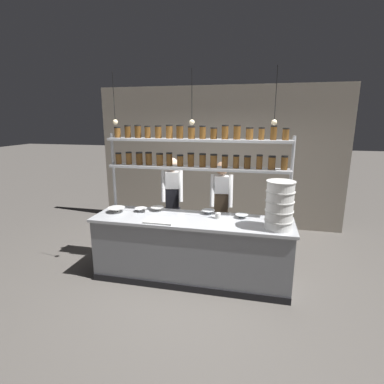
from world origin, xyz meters
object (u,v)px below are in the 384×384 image
object	(u,v)px
container_stack	(280,205)
prep_bowl_far_left	(208,212)
cutting_board	(160,221)
prep_bowl_center_back	(157,209)
spice_shelf_unit	(196,154)
serving_cup_front	(218,216)
chef_left	(172,199)
prep_bowl_near_right	(141,210)
chef_center	(221,204)
prep_bowl_center_front	(116,210)
prep_bowl_near_left	(242,216)

from	to	relation	value
container_stack	prep_bowl_far_left	world-z (taller)	container_stack
cutting_board	prep_bowl_center_back	world-z (taller)	prep_bowl_center_back
spice_shelf_unit	prep_bowl_center_back	size ratio (longest dim) A/B	13.28
prep_bowl_center_back	serving_cup_front	world-z (taller)	serving_cup_front
chef_left	prep_bowl_near_right	xyz separation A→B (m)	(-0.29, -0.69, -0.00)
chef_center	cutting_board	distance (m)	1.23
prep_bowl_center_front	prep_bowl_center_back	world-z (taller)	prep_bowl_center_front
container_stack	prep_bowl_near_right	world-z (taller)	container_stack
chef_center	prep_bowl_near_right	xyz separation A→B (m)	(-1.13, -0.64, 0.02)
prep_bowl_center_front	serving_cup_front	bearing A→B (deg)	1.95
prep_bowl_far_left	container_stack	bearing A→B (deg)	-23.12
prep_bowl_near_left	prep_bowl_far_left	world-z (taller)	prep_bowl_far_left
serving_cup_front	spice_shelf_unit	bearing A→B (deg)	146.58
prep_bowl_center_back	chef_left	bearing A→B (deg)	84.33
cutting_board	prep_bowl_center_back	bearing A→B (deg)	112.99
cutting_board	serving_cup_front	world-z (taller)	serving_cup_front
prep_bowl_near_right	prep_bowl_far_left	distance (m)	1.01
prep_bowl_far_left	prep_bowl_center_front	bearing A→B (deg)	-170.20
cutting_board	prep_bowl_far_left	xyz separation A→B (m)	(0.58, 0.49, 0.01)
chef_left	cutting_board	size ratio (longest dim) A/B	4.13
prep_bowl_center_back	prep_bowl_far_left	world-z (taller)	prep_bowl_center_back
container_stack	prep_bowl_far_left	size ratio (longest dim) A/B	3.14
prep_bowl_near_left	prep_bowl_center_front	world-z (taller)	prep_bowl_center_front
chef_left	prep_bowl_near_left	world-z (taller)	chef_left
container_stack	prep_bowl_near_left	bearing A→B (deg)	145.20
serving_cup_front	prep_bowl_near_left	bearing A→B (deg)	16.92
spice_shelf_unit	serving_cup_front	bearing A→B (deg)	-33.42
chef_left	container_stack	bearing A→B (deg)	-44.85
cutting_board	prep_bowl_center_front	distance (m)	0.81
cutting_board	prep_bowl_near_left	bearing A→B (deg)	20.99
chef_center	chef_left	bearing A→B (deg)	170.60
prep_bowl_center_back	serving_cup_front	bearing A→B (deg)	-9.49
chef_center	prep_bowl_far_left	xyz separation A→B (m)	(-0.12, -0.52, 0.02)
spice_shelf_unit	prep_bowl_far_left	size ratio (longest dim) A/B	13.59
prep_bowl_center_front	serving_cup_front	distance (m)	1.51
prep_bowl_center_front	prep_bowl_near_right	distance (m)	0.36
cutting_board	serving_cup_front	distance (m)	0.81
chef_center	cutting_board	bearing A→B (deg)	-130.86
prep_bowl_center_front	prep_bowl_far_left	world-z (taller)	prep_bowl_center_front
container_stack	prep_bowl_center_front	world-z (taller)	container_stack
chef_left	chef_center	size ratio (longest dim) A/B	1.02
chef_center	prep_bowl_center_back	world-z (taller)	chef_center
chef_center	prep_bowl_far_left	world-z (taller)	chef_center
prep_bowl_center_back	cutting_board	bearing A→B (deg)	-67.01
chef_center	prep_bowl_near_left	world-z (taller)	chef_center
chef_center	prep_bowl_center_front	world-z (taller)	chef_center
chef_left	prep_bowl_far_left	distance (m)	0.91
chef_left	prep_bowl_near_left	size ratio (longest dim) A/B	9.17
prep_bowl_far_left	prep_bowl_near_right	bearing A→B (deg)	-173.25
chef_left	cutting_board	distance (m)	1.07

